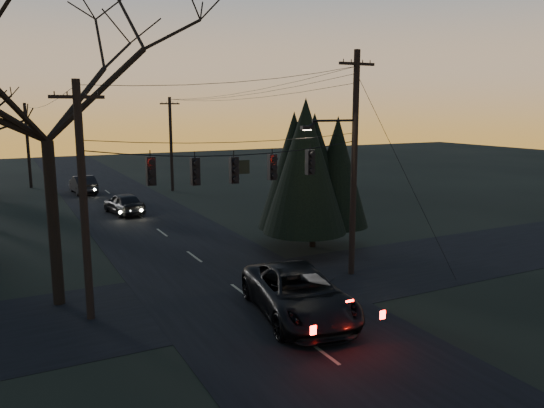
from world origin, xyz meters
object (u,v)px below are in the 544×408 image
suv_near (299,294)px  sedan_oncoming_b (83,185)px  utility_pole_right (351,274)px  utility_pole_far_l (31,188)px  utility_pole_far_r (173,191)px  bare_tree_left (42,70)px  utility_pole_left (91,319)px  evergreen_right (313,170)px  sedan_oncoming_a (124,204)px

suv_near → sedan_oncoming_b: size_ratio=1.30×
utility_pole_right → utility_pole_far_l: size_ratio=1.25×
utility_pole_far_r → sedan_oncoming_b: bearing=164.1°
utility_pole_far_r → bare_tree_left: (-12.36, -25.88, 8.87)m
utility_pole_right → utility_pole_left: utility_pole_right is taller
utility_pole_right → utility_pole_left: 11.50m
sedan_oncoming_b → utility_pole_far_r: bearing=161.4°
utility_pole_right → suv_near: size_ratio=1.59×
utility_pole_far_r → utility_pole_far_l: size_ratio=1.06×
utility_pole_far_l → utility_pole_far_r: bearing=-34.8°
utility_pole_far_r → sedan_oncoming_b: (-7.54, 2.14, 0.80)m
evergreen_right → suv_near: size_ratio=1.16×
utility_pole_far_l → evergreen_right: bearing=-68.0°
utility_pole_far_l → suv_near: bearing=-80.2°
suv_near → sedan_oncoming_b: (-2.84, 33.42, -0.08)m
utility_pole_right → evergreen_right: 6.66m
utility_pole_right → bare_tree_left: (-12.36, 2.12, 8.87)m
utility_pole_right → utility_pole_far_r: (0.00, 28.00, 0.00)m
utility_pole_right → utility_pole_far_r: 28.00m
utility_pole_left → utility_pole_far_r: bearing=67.7°
utility_pole_far_r → bare_tree_left: bare_tree_left is taller
sedan_oncoming_a → utility_pole_far_l: bearing=-80.9°
evergreen_right → sedan_oncoming_a: 16.09m
utility_pole_far_r → evergreen_right: evergreen_right is taller
utility_pole_right → utility_pole_far_l: (-11.50, 36.00, 0.00)m
utility_pole_far_l → suv_near: utility_pole_far_l is taller
bare_tree_left → sedan_oncoming_b: bare_tree_left is taller
utility_pole_right → sedan_oncoming_a: utility_pole_right is taller
utility_pole_far_l → bare_tree_left: bearing=-91.5°
utility_pole_right → sedan_oncoming_b: 31.08m
sedan_oncoming_a → sedan_oncoming_b: size_ratio=0.94×
utility_pole_left → utility_pole_far_l: utility_pole_left is taller
sedan_oncoming_b → utility_pole_right: bearing=101.3°
utility_pole_far_r → suv_near: utility_pole_far_r is taller
utility_pole_far_l → sedan_oncoming_a: size_ratio=1.76×
utility_pole_left → sedan_oncoming_a: 19.64m
utility_pole_left → utility_pole_far_r: size_ratio=1.00×
utility_pole_right → bare_tree_left: bearing=170.3°
utility_pole_right → evergreen_right: (0.99, 5.02, 4.26)m
sedan_oncoming_a → utility_pole_far_r: bearing=-132.6°
utility_pole_right → suv_near: 5.80m
evergreen_right → sedan_oncoming_b: (-8.53, 25.12, -3.47)m
utility_pole_right → bare_tree_left: bare_tree_left is taller
utility_pole_far_r → evergreen_right: (0.99, -22.98, 4.26)m
evergreen_right → utility_pole_right: bearing=-101.2°
utility_pole_right → sedan_oncoming_b: utility_pole_right is taller
bare_tree_left → suv_near: 12.32m
utility_pole_far_l → evergreen_right: 33.68m
utility_pole_left → utility_pole_far_r: (11.50, 28.00, 0.00)m
utility_pole_far_r → evergreen_right: size_ratio=1.16×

